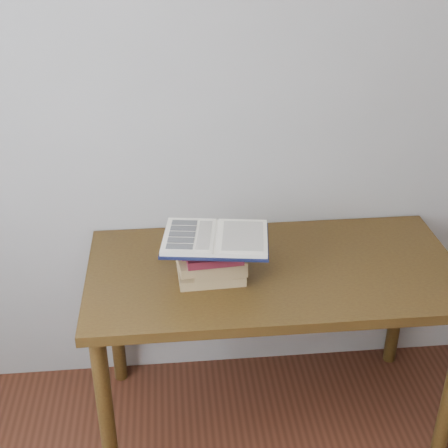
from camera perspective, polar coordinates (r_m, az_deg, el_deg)
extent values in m
cube|color=#A9A6A0|center=(2.49, 1.41, 10.98)|extent=(3.50, 0.04, 2.60)
cube|color=#473211|center=(2.41, 4.56, -4.39)|extent=(1.43, 0.71, 0.04)
cylinder|color=#473211|center=(2.41, -10.75, -16.70)|extent=(0.06, 0.06, 0.72)
cylinder|color=#473211|center=(2.86, -9.94, -8.21)|extent=(0.06, 0.06, 0.72)
cylinder|color=#473211|center=(3.03, 15.68, -6.58)|extent=(0.06, 0.06, 0.72)
cube|color=tan|center=(2.33, -1.22, -4.45)|extent=(0.25, 0.18, 0.04)
cube|color=tan|center=(2.31, -0.64, -3.92)|extent=(0.21, 0.17, 0.03)
cube|color=tan|center=(2.29, -1.24, -3.33)|extent=(0.26, 0.19, 0.03)
cube|color=maroon|center=(2.27, -1.01, -2.70)|extent=(0.21, 0.17, 0.03)
cube|color=maroon|center=(2.26, -1.27, -2.03)|extent=(0.22, 0.15, 0.03)
cube|color=black|center=(2.26, -0.78, -1.52)|extent=(0.42, 0.32, 0.01)
cube|color=silver|center=(2.26, -3.20, -1.16)|extent=(0.22, 0.28, 0.02)
cube|color=silver|center=(2.25, 1.65, -1.27)|extent=(0.22, 0.28, 0.02)
cylinder|color=silver|center=(2.25, -0.78, -1.26)|extent=(0.05, 0.25, 0.01)
cube|color=black|center=(2.33, -3.63, 0.13)|extent=(0.10, 0.05, 0.00)
cube|color=black|center=(2.29, -3.74, -0.39)|extent=(0.10, 0.05, 0.00)
cube|color=black|center=(2.26, -3.85, -0.92)|extent=(0.10, 0.05, 0.00)
cube|color=black|center=(2.22, -3.97, -1.48)|extent=(0.10, 0.05, 0.00)
cube|color=black|center=(2.18, -4.09, -2.05)|extent=(0.10, 0.05, 0.00)
cube|color=beige|center=(2.25, -1.82, -0.98)|extent=(0.08, 0.21, 0.00)
cube|color=beige|center=(2.24, 1.75, -1.06)|extent=(0.17, 0.23, 0.00)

